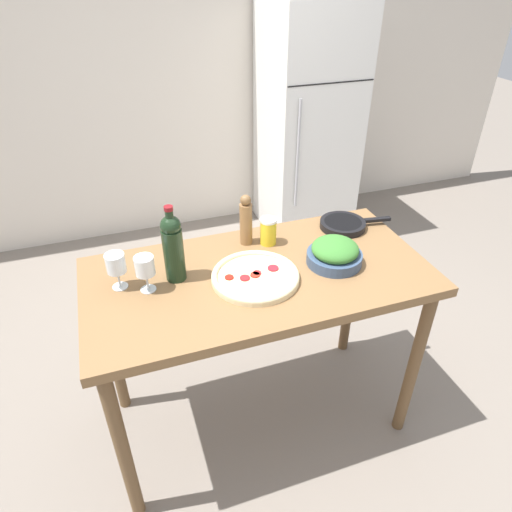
{
  "coord_description": "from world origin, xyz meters",
  "views": [
    {
      "loc": [
        -0.51,
        -1.45,
        2.04
      ],
      "look_at": [
        0.0,
        0.04,
        0.99
      ],
      "focal_mm": 32.0,
      "sensor_mm": 36.0,
      "label": 1
    }
  ],
  "objects_px": {
    "refrigerator": "(307,125)",
    "salt_canister": "(268,231)",
    "wine_bottle": "(173,246)",
    "homemade_pizza": "(255,276)",
    "pepper_mill": "(246,221)",
    "wine_glass_far": "(116,265)",
    "salad_bowl": "(335,253)",
    "wine_glass_near": "(145,268)",
    "cast_iron_skillet": "(343,224)"
  },
  "relations": [
    {
      "from": "salt_canister",
      "to": "cast_iron_skillet",
      "type": "xyz_separation_m",
      "value": [
        0.39,
        0.02,
        -0.05
      ]
    },
    {
      "from": "cast_iron_skillet",
      "to": "salt_canister",
      "type": "bearing_deg",
      "value": -177.67
    },
    {
      "from": "salad_bowl",
      "to": "salt_canister",
      "type": "relative_size",
      "value": 1.88
    },
    {
      "from": "pepper_mill",
      "to": "wine_bottle",
      "type": "bearing_deg",
      "value": -154.83
    },
    {
      "from": "wine_glass_near",
      "to": "cast_iron_skillet",
      "type": "height_order",
      "value": "wine_glass_near"
    },
    {
      "from": "wine_bottle",
      "to": "salt_canister",
      "type": "height_order",
      "value": "wine_bottle"
    },
    {
      "from": "refrigerator",
      "to": "salad_bowl",
      "type": "height_order",
      "value": "refrigerator"
    },
    {
      "from": "salad_bowl",
      "to": "cast_iron_skillet",
      "type": "relative_size",
      "value": 0.68
    },
    {
      "from": "wine_glass_far",
      "to": "refrigerator",
      "type": "bearing_deg",
      "value": 47.09
    },
    {
      "from": "homemade_pizza",
      "to": "salt_canister",
      "type": "bearing_deg",
      "value": 59.22
    },
    {
      "from": "refrigerator",
      "to": "wine_glass_far",
      "type": "height_order",
      "value": "refrigerator"
    },
    {
      "from": "pepper_mill",
      "to": "cast_iron_skillet",
      "type": "relative_size",
      "value": 0.69
    },
    {
      "from": "refrigerator",
      "to": "wine_glass_far",
      "type": "bearing_deg",
      "value": -132.91
    },
    {
      "from": "salad_bowl",
      "to": "pepper_mill",
      "type": "bearing_deg",
      "value": 137.68
    },
    {
      "from": "refrigerator",
      "to": "homemade_pizza",
      "type": "bearing_deg",
      "value": -120.04
    },
    {
      "from": "wine_glass_near",
      "to": "salad_bowl",
      "type": "distance_m",
      "value": 0.78
    },
    {
      "from": "refrigerator",
      "to": "wine_bottle",
      "type": "xyz_separation_m",
      "value": [
        -1.36,
        -1.72,
        0.18
      ]
    },
    {
      "from": "wine_glass_near",
      "to": "wine_glass_far",
      "type": "height_order",
      "value": "same"
    },
    {
      "from": "refrigerator",
      "to": "salt_canister",
      "type": "bearing_deg",
      "value": -119.93
    },
    {
      "from": "refrigerator",
      "to": "wine_bottle",
      "type": "distance_m",
      "value": 2.2
    },
    {
      "from": "wine_glass_far",
      "to": "salad_bowl",
      "type": "distance_m",
      "value": 0.89
    },
    {
      "from": "refrigerator",
      "to": "salt_canister",
      "type": "relative_size",
      "value": 14.33
    },
    {
      "from": "homemade_pizza",
      "to": "cast_iron_skillet",
      "type": "xyz_separation_m",
      "value": [
        0.54,
        0.26,
        0.0
      ]
    },
    {
      "from": "wine_bottle",
      "to": "cast_iron_skillet",
      "type": "relative_size",
      "value": 0.94
    },
    {
      "from": "pepper_mill",
      "to": "salad_bowl",
      "type": "bearing_deg",
      "value": -42.32
    },
    {
      "from": "wine_glass_near",
      "to": "wine_glass_far",
      "type": "xyz_separation_m",
      "value": [
        -0.1,
        0.05,
        0.0
      ]
    },
    {
      "from": "salad_bowl",
      "to": "homemade_pizza",
      "type": "bearing_deg",
      "value": -179.51
    },
    {
      "from": "homemade_pizza",
      "to": "cast_iron_skillet",
      "type": "distance_m",
      "value": 0.6
    },
    {
      "from": "pepper_mill",
      "to": "wine_glass_near",
      "type": "bearing_deg",
      "value": -156.3
    },
    {
      "from": "salad_bowl",
      "to": "homemade_pizza",
      "type": "xyz_separation_m",
      "value": [
        -0.36,
        -0.0,
        -0.04
      ]
    },
    {
      "from": "pepper_mill",
      "to": "cast_iron_skillet",
      "type": "distance_m",
      "value": 0.5
    },
    {
      "from": "wine_bottle",
      "to": "wine_glass_far",
      "type": "relative_size",
      "value": 2.14
    },
    {
      "from": "pepper_mill",
      "to": "homemade_pizza",
      "type": "distance_m",
      "value": 0.3
    },
    {
      "from": "wine_glass_far",
      "to": "pepper_mill",
      "type": "distance_m",
      "value": 0.6
    },
    {
      "from": "wine_glass_near",
      "to": "cast_iron_skillet",
      "type": "bearing_deg",
      "value": 11.03
    },
    {
      "from": "refrigerator",
      "to": "wine_glass_far",
      "type": "xyz_separation_m",
      "value": [
        -1.59,
        -1.71,
        0.14
      ]
    },
    {
      "from": "wine_bottle",
      "to": "wine_glass_near",
      "type": "distance_m",
      "value": 0.14
    },
    {
      "from": "wine_bottle",
      "to": "pepper_mill",
      "type": "distance_m",
      "value": 0.39
    },
    {
      "from": "salad_bowl",
      "to": "homemade_pizza",
      "type": "distance_m",
      "value": 0.36
    },
    {
      "from": "cast_iron_skillet",
      "to": "salad_bowl",
      "type": "bearing_deg",
      "value": -125.27
    },
    {
      "from": "homemade_pizza",
      "to": "cast_iron_skillet",
      "type": "height_order",
      "value": "cast_iron_skillet"
    },
    {
      "from": "wine_bottle",
      "to": "wine_glass_far",
      "type": "xyz_separation_m",
      "value": [
        -0.22,
        0.01,
        -0.05
      ]
    },
    {
      "from": "pepper_mill",
      "to": "salt_canister",
      "type": "relative_size",
      "value": 1.92
    },
    {
      "from": "refrigerator",
      "to": "wine_glass_near",
      "type": "bearing_deg",
      "value": -130.1
    },
    {
      "from": "refrigerator",
      "to": "salad_bowl",
      "type": "relative_size",
      "value": 7.6
    },
    {
      "from": "wine_glass_far",
      "to": "salt_canister",
      "type": "xyz_separation_m",
      "value": [
        0.67,
        0.12,
        -0.04
      ]
    },
    {
      "from": "wine_glass_near",
      "to": "pepper_mill",
      "type": "height_order",
      "value": "pepper_mill"
    },
    {
      "from": "wine_bottle",
      "to": "wine_glass_far",
      "type": "distance_m",
      "value": 0.23
    },
    {
      "from": "wine_glass_near",
      "to": "pepper_mill",
      "type": "xyz_separation_m",
      "value": [
        0.47,
        0.21,
        0.01
      ]
    },
    {
      "from": "salt_canister",
      "to": "wine_glass_near",
      "type": "bearing_deg",
      "value": -163.21
    }
  ]
}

